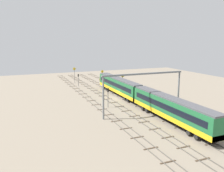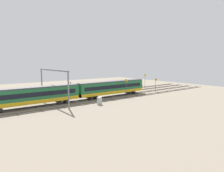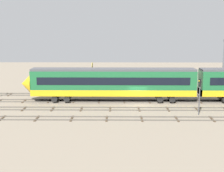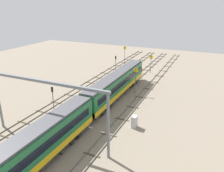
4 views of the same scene
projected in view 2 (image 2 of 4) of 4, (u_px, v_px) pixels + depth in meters
The scene contains 13 objects.
ground_plane at pixel (99, 97), 62.44m from camera, with size 113.30×113.30×0.00m, color gray.
track_near_foreground at pixel (113, 100), 56.96m from camera, with size 97.30×2.40×0.16m.
track_with_train at pixel (104, 97), 60.60m from camera, with size 97.30×2.40×0.16m.
track_middle at pixel (95, 95), 64.25m from camera, with size 97.30×2.40×0.16m.
track_second_far at pixel (88, 94), 67.90m from camera, with size 97.30×2.40×0.16m.
train at pixel (79, 92), 55.20m from camera, with size 50.40×3.24×4.80m.
overhead_gantry at pixel (53, 78), 52.45m from camera, with size 0.40×18.75×8.93m.
speed_sign_near_foreground at pixel (126, 85), 62.11m from camera, with size 0.14×1.01×5.54m.
speed_sign_mid_trackside at pixel (145, 79), 82.28m from camera, with size 0.14×0.98×5.85m.
speed_sign_far_trackside at pixel (156, 83), 72.44m from camera, with size 0.14×0.97×4.94m.
signal_light_trackside_approach at pixel (134, 82), 78.69m from camera, with size 0.31×0.32×4.25m.
signal_light_trackside_departure at pixel (71, 87), 61.55m from camera, with size 0.31×0.32×4.62m.
relay_cabinet at pixel (99, 101), 50.78m from camera, with size 1.07×0.74×1.89m.
Camera 2 is at (-34.87, -50.89, 10.99)m, focal length 31.67 mm.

